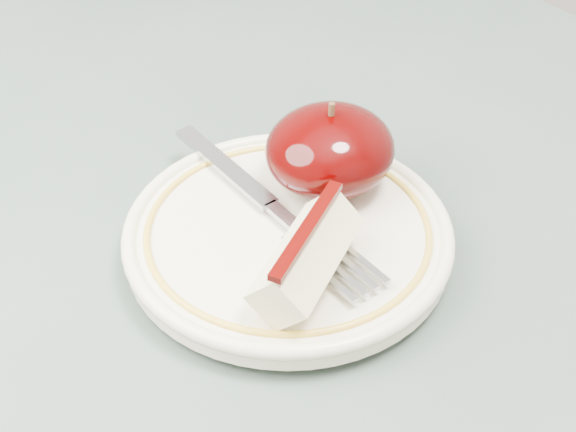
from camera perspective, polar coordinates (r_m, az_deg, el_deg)
table at (r=0.55m, az=-6.48°, el=-9.63°), size 0.90×0.90×0.75m
plate at (r=0.48m, az=-0.00°, el=-1.29°), size 0.20×0.20×0.02m
apple_half at (r=0.49m, az=3.00°, el=4.73°), size 0.08×0.08×0.06m
apple_wedge at (r=0.43m, az=1.34°, el=-2.83°), size 0.09×0.07×0.04m
fork at (r=0.48m, az=-1.15°, el=0.68°), size 0.03×0.19×0.00m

